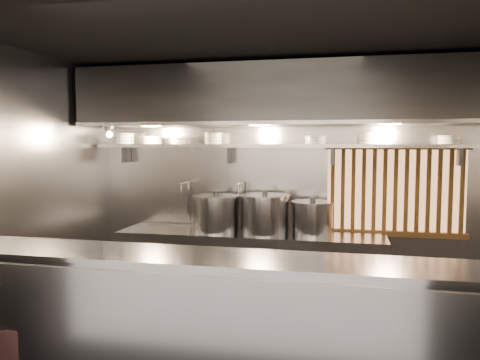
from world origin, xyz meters
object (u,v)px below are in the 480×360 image
at_px(heat_lamp, 108,129).
at_px(stock_pot_mid, 265,214).
at_px(pendant_bulb, 269,139).
at_px(stock_pot_right, 313,218).
at_px(stock_pot_left, 216,213).

relative_size(heat_lamp, stock_pot_mid, 0.47).
distance_m(pendant_bulb, stock_pot_right, 1.01).
bearing_deg(pendant_bulb, stock_pot_right, -6.87).
distance_m(stock_pot_mid, stock_pot_right, 0.53).
relative_size(heat_lamp, stock_pot_left, 0.54).
height_order(pendant_bulb, stock_pot_mid, pendant_bulb).
xyz_separation_m(pendant_bulb, stock_pot_left, (-0.60, -0.09, -0.85)).
height_order(heat_lamp, stock_pot_mid, heat_lamp).
xyz_separation_m(heat_lamp, pendant_bulb, (1.80, 0.35, -0.11)).
bearing_deg(stock_pot_mid, stock_pot_right, 3.82).
bearing_deg(stock_pot_mid, heat_lamp, -171.84).
height_order(stock_pot_mid, stock_pot_right, stock_pot_mid).
distance_m(stock_pot_left, stock_pot_right, 1.10).
bearing_deg(pendant_bulb, heat_lamp, -169.00).
bearing_deg(heat_lamp, stock_pot_right, 7.17).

